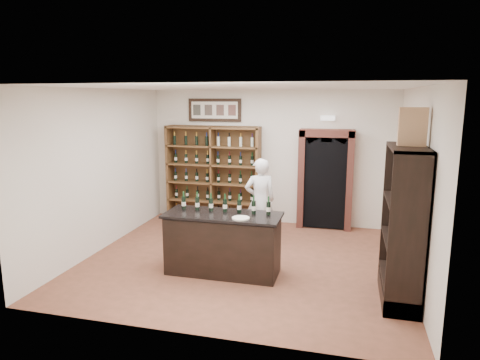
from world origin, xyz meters
name	(u,v)px	position (x,y,z in m)	size (l,w,h in m)	color
floor	(244,260)	(0.00, 0.00, 0.00)	(5.50, 5.50, 0.00)	brown
ceiling	(244,87)	(0.00, 0.00, 3.00)	(5.50, 5.50, 0.00)	white
wall_back	(270,157)	(0.00, 2.50, 1.50)	(5.50, 0.04, 3.00)	silver
wall_left	(101,170)	(-2.75, 0.00, 1.50)	(0.04, 5.00, 3.00)	silver
wall_right	(416,185)	(2.75, 0.00, 1.50)	(0.04, 5.00, 3.00)	silver
wine_shelf	(214,174)	(-1.30, 2.33, 1.10)	(2.20, 0.38, 2.20)	brown
framed_picture	(215,110)	(-1.30, 2.47, 2.55)	(1.25, 0.04, 0.52)	black
arched_doorway	(325,177)	(1.25, 2.33, 1.14)	(1.17, 0.35, 2.17)	black
emergency_light	(328,118)	(1.25, 2.42, 2.40)	(0.30, 0.10, 0.10)	white
tasting_counter	(223,244)	(-0.20, -0.60, 0.49)	(1.88, 0.78, 1.00)	black
counter_bottle_0	(184,203)	(-0.92, -0.47, 1.11)	(0.07, 0.07, 0.30)	black
counter_bottle_1	(197,204)	(-0.68, -0.47, 1.11)	(0.07, 0.07, 0.30)	black
counter_bottle_2	(211,204)	(-0.44, -0.47, 1.11)	(0.07, 0.07, 0.30)	black
counter_bottle_3	(225,205)	(-0.20, -0.47, 1.11)	(0.07, 0.07, 0.30)	black
counter_bottle_4	(239,206)	(0.04, -0.47, 1.11)	(0.07, 0.07, 0.30)	black
counter_bottle_5	(254,207)	(0.28, -0.47, 1.11)	(0.07, 0.07, 0.30)	black
counter_bottle_6	(268,208)	(0.52, -0.47, 1.11)	(0.07, 0.07, 0.30)	black
side_cabinet	(404,249)	(2.52, -0.90, 0.75)	(0.48, 1.20, 2.20)	black
shopkeeper	(260,200)	(0.06, 1.10, 0.84)	(0.61, 0.40, 1.67)	white
plate	(241,218)	(0.15, -0.81, 1.01)	(0.27, 0.27, 0.02)	silver
wine_crate	(413,127)	(2.52, -0.85, 2.46)	(0.36, 0.15, 0.51)	tan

